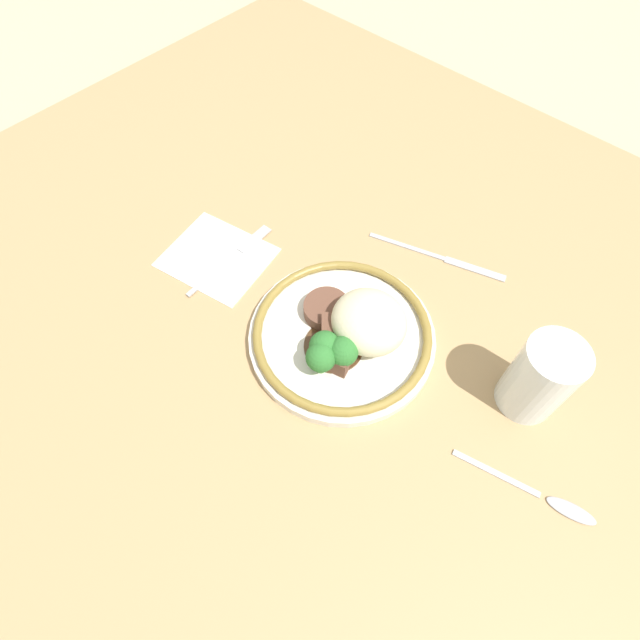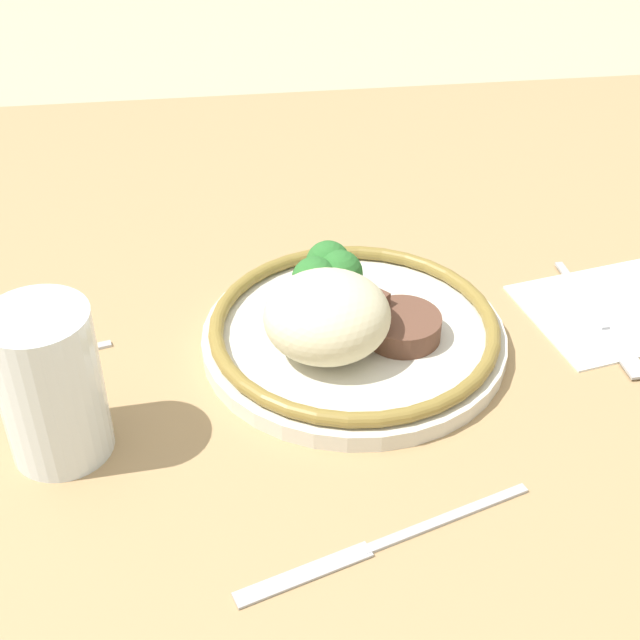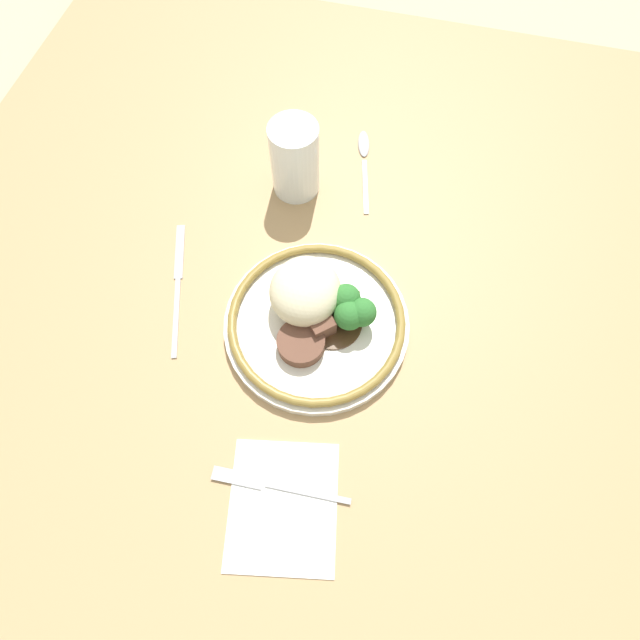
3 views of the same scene
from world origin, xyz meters
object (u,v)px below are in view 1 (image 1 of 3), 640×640
at_px(fork, 238,253).
at_px(knife, 441,258).
at_px(plate, 347,333).
at_px(juice_glass, 538,381).
at_px(spoon, 552,501).

distance_m(fork, knife, 0.30).
relative_size(plate, juice_glass, 2.12).
xyz_separation_m(plate, juice_glass, (0.22, 0.09, 0.03)).
relative_size(juice_glass, knife, 0.58).
height_order(plate, spoon, plate).
xyz_separation_m(plate, spoon, (0.30, -0.00, -0.02)).
bearing_deg(juice_glass, knife, 150.38).
distance_m(fork, spoon, 0.52).
xyz_separation_m(fork, knife, (0.23, 0.20, -0.00)).
height_order(plate, juice_glass, juice_glass).
bearing_deg(knife, juice_glass, -47.82).
bearing_deg(fork, spoon, -93.41).
relative_size(fork, spoon, 1.02).
bearing_deg(spoon, plate, 166.21).
height_order(plate, fork, plate).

